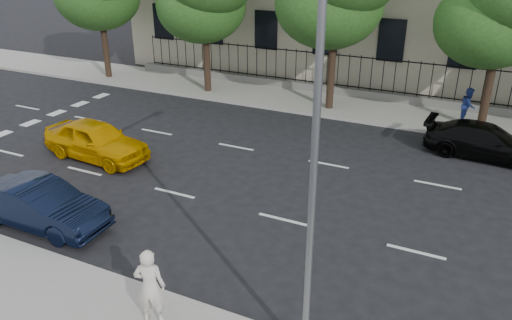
{
  "coord_description": "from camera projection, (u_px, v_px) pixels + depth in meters",
  "views": [
    {
      "loc": [
        4.99,
        -9.82,
        8.0
      ],
      "look_at": [
        -1.16,
        3.0,
        1.59
      ],
      "focal_mm": 35.0,
      "sensor_mm": 36.0,
      "label": 1
    }
  ],
  "objects": [
    {
      "name": "street_light",
      "position": [
        326.0,
        113.0,
        8.77
      ],
      "size": [
        0.25,
        3.32,
        8.05
      ],
      "color": "slate",
      "rests_on": "near_sidewalk"
    },
    {
      "name": "lane_markings",
      "position": [
        308.0,
        189.0,
        17.22
      ],
      "size": [
        49.6,
        4.62,
        0.01
      ],
      "primitive_type": null,
      "color": "silver",
      "rests_on": "ground"
    },
    {
      "name": "crosswalk",
      "position": [
        16.0,
        128.0,
        22.62
      ],
      "size": [
        0.5,
        12.1,
        0.01
      ],
      "primitive_type": null,
      "color": "silver",
      "rests_on": "ground"
    },
    {
      "name": "yellow_taxi",
      "position": [
        96.0,
        140.0,
        19.32
      ],
      "size": [
        4.55,
        2.12,
        1.51
      ],
      "primitive_type": "imported",
      "rotation": [
        0.0,
        0.0,
        1.49
      ],
      "color": "#DB9800",
      "rests_on": "ground"
    },
    {
      "name": "navy_sedan",
      "position": [
        41.0,
        205.0,
        14.78
      ],
      "size": [
        4.28,
        1.56,
        1.4
      ],
      "primitive_type": "imported",
      "rotation": [
        0.0,
        0.0,
        1.59
      ],
      "color": "black",
      "rests_on": "ground"
    },
    {
      "name": "pedestrian_far",
      "position": [
        468.0,
        105.0,
        22.61
      ],
      "size": [
        0.65,
        0.82,
        1.62
      ],
      "primitive_type": "imported",
      "rotation": [
        0.0,
        0.0,
        1.53
      ],
      "color": "#2A4099",
      "rests_on": "far_sidewalk"
    },
    {
      "name": "woman_near",
      "position": [
        150.0,
        286.0,
        10.77
      ],
      "size": [
        0.79,
        0.66,
        1.85
      ],
      "primitive_type": "imported",
      "rotation": [
        0.0,
        0.0,
        3.53
      ],
      "color": "silver",
      "rests_on": "near_sidewalk"
    },
    {
      "name": "ground",
      "position": [
        247.0,
        263.0,
        13.32
      ],
      "size": [
        120.0,
        120.0,
        0.0
      ],
      "primitive_type": "plane",
      "color": "black",
      "rests_on": "ground"
    },
    {
      "name": "iron_fence",
      "position": [
        381.0,
        90.0,
        25.96
      ],
      "size": [
        30.0,
        0.5,
        2.2
      ],
      "color": "slate",
      "rests_on": "far_sidewalk"
    },
    {
      "name": "black_sedan",
      "position": [
        485.0,
        141.0,
        19.47
      ],
      "size": [
        4.68,
        2.13,
        1.33
      ],
      "primitive_type": "imported",
      "rotation": [
        0.0,
        0.0,
        1.51
      ],
      "color": "black",
      "rests_on": "ground"
    },
    {
      "name": "far_sidewalk",
      "position": [
        372.0,
        110.0,
        24.8
      ],
      "size": [
        60.0,
        4.0,
        0.15
      ],
      "primitive_type": "cube",
      "color": "gray",
      "rests_on": "ground"
    }
  ]
}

